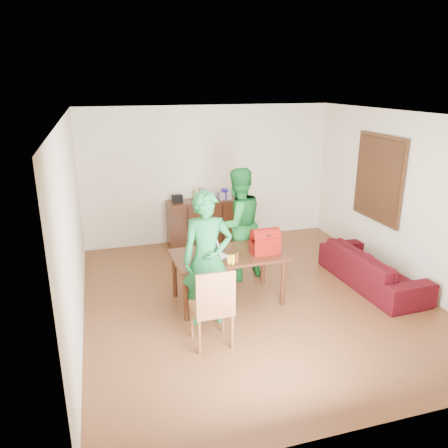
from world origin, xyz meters
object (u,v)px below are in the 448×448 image
object	(u,v)px
person_near	(207,259)
red_bag	(265,244)
person_far	(237,224)
chair	(212,322)
bottle	(236,257)
laptop	(216,254)
sofa	(372,268)
table	(228,260)

from	to	relation	value
person_near	red_bag	world-z (taller)	person_near
person_near	person_far	xyz separation A→B (m)	(0.82, 1.22, 0.01)
chair	bottle	xyz separation A→B (m)	(0.54, 0.70, 0.53)
chair	laptop	world-z (taller)	chair
red_bag	bottle	bearing A→B (deg)	-159.61
laptop	bottle	xyz separation A→B (m)	(0.22, -0.25, 0.04)
bottle	person_far	bearing A→B (deg)	71.23
sofa	person_near	bearing A→B (deg)	94.40
person_near	sofa	bearing A→B (deg)	12.43
laptop	sofa	size ratio (longest dim) A/B	0.18
red_bag	table	bearing A→B (deg)	164.72
person_near	sofa	size ratio (longest dim) A/B	0.92
table	person_near	xyz separation A→B (m)	(-0.43, -0.46, 0.25)
chair	bottle	size ratio (longest dim) A/B	6.37
table	person_far	xyz separation A→B (m)	(0.39, 0.76, 0.27)
bottle	sofa	distance (m)	2.42
table	red_bag	world-z (taller)	red_bag
bottle	table	bearing A→B (deg)	93.86
laptop	sofa	distance (m)	2.62
chair	sofa	world-z (taller)	chair
person_near	laptop	distance (m)	0.46
chair	person_far	world-z (taller)	person_far
person_near	laptop	world-z (taller)	person_near
chair	laptop	xyz separation A→B (m)	(0.32, 0.95, 0.49)
person_near	laptop	bearing A→B (deg)	65.44
laptop	person_near	bearing A→B (deg)	-143.50
laptop	sofa	world-z (taller)	laptop
person_far	red_bag	bearing A→B (deg)	83.18
bottle	red_bag	distance (m)	0.54
table	laptop	bearing A→B (deg)	-160.10
chair	person_near	size ratio (longest dim) A/B	0.58
table	person_near	distance (m)	0.68
table	laptop	xyz separation A→B (m)	(-0.20, -0.08, 0.14)
table	red_bag	distance (m)	0.59
table	person_near	size ratio (longest dim) A/B	0.89
sofa	table	bearing A→B (deg)	84.42
person_far	bottle	size ratio (longest dim) A/B	11.25
sofa	person_far	bearing A→B (deg)	63.44
chair	red_bag	distance (m)	1.49
bottle	sofa	size ratio (longest dim) A/B	0.08
person_far	laptop	xyz separation A→B (m)	(-0.59, -0.84, -0.13)
table	red_bag	xyz separation A→B (m)	(0.52, -0.13, 0.24)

